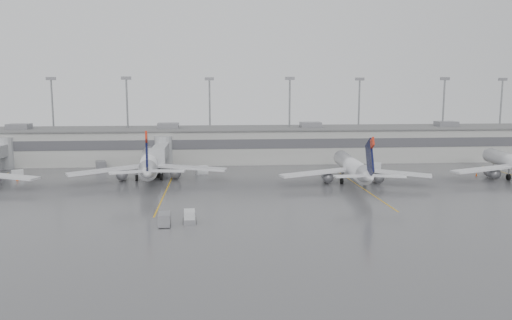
{
  "coord_description": "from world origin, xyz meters",
  "views": [
    {
      "loc": [
        -9.06,
        -64.28,
        17.76
      ],
      "look_at": [
        -1.53,
        24.0,
        5.0
      ],
      "focal_mm": 35.0,
      "sensor_mm": 36.0,
      "label": 1
    }
  ],
  "objects": [
    {
      "name": "ground",
      "position": [
        0.0,
        0.0,
        0.0
      ],
      "size": [
        260.0,
        260.0,
        0.0
      ],
      "primitive_type": "plane",
      "color": "#4C4C4E",
      "rests_on": "ground"
    },
    {
      "name": "terminal",
      "position": [
        -0.01,
        57.98,
        4.17
      ],
      "size": [
        152.0,
        17.0,
        9.45
      ],
      "color": "#9B9C97",
      "rests_on": "ground"
    },
    {
      "name": "light_masts",
      "position": [
        0.0,
        63.75,
        12.03
      ],
      "size": [
        142.4,
        8.0,
        20.6
      ],
      "color": "gray",
      "rests_on": "ground"
    },
    {
      "name": "jet_bridge_right",
      "position": [
        -20.5,
        45.72,
        3.87
      ],
      "size": [
        4.0,
        17.2,
        7.0
      ],
      "color": "#9A9D9F",
      "rests_on": "ground"
    },
    {
      "name": "stand_markings",
      "position": [
        -0.0,
        24.0,
        0.01
      ],
      "size": [
        105.25,
        40.0,
        0.01
      ],
      "color": "#E0A00D",
      "rests_on": "ground"
    },
    {
      "name": "jet_mid_left",
      "position": [
        -21.75,
        33.11,
        3.4
      ],
      "size": [
        29.97,
        33.76,
        10.94
      ],
      "rotation": [
        0.0,
        0.0,
        0.11
      ],
      "color": "silver",
      "rests_on": "ground"
    },
    {
      "name": "jet_mid_right",
      "position": [
        17.0,
        26.27,
        3.17
      ],
      "size": [
        28.1,
        31.59,
        10.22
      ],
      "rotation": [
        0.0,
        0.0,
        -0.08
      ],
      "color": "silver",
      "rests_on": "ground"
    },
    {
      "name": "baggage_tug",
      "position": [
        -12.39,
        0.74,
        0.67
      ],
      "size": [
        1.86,
        2.75,
        1.71
      ],
      "rotation": [
        0.0,
        0.0,
        0.06
      ],
      "color": "silver",
      "rests_on": "ground"
    },
    {
      "name": "baggage_cart",
      "position": [
        -15.59,
        -0.46,
        0.88
      ],
      "size": [
        1.65,
        2.71,
        1.69
      ],
      "rotation": [
        0.0,
        0.0,
        0.06
      ],
      "color": "slate",
      "rests_on": "ground"
    },
    {
      "name": "gse_uld_a",
      "position": [
        -48.35,
        37.89,
        0.77
      ],
      "size": [
        2.56,
        2.15,
        1.54
      ],
      "primitive_type": "cube",
      "rotation": [
        0.0,
        0.0,
        0.38
      ],
      "color": "silver",
      "rests_on": "ground"
    },
    {
      "name": "gse_uld_b",
      "position": [
        -11.66,
        39.13,
        0.85
      ],
      "size": [
        2.8,
        2.32,
        1.7
      ],
      "primitive_type": "cube",
      "rotation": [
        0.0,
        0.0,
        0.35
      ],
      "color": "silver",
      "rests_on": "ground"
    },
    {
      "name": "gse_uld_c",
      "position": [
        26.18,
        40.75,
        0.83
      ],
      "size": [
        2.71,
        2.23,
        1.65
      ],
      "primitive_type": "cube",
      "rotation": [
        0.0,
        0.0,
        -0.33
      ],
      "color": "silver",
      "rests_on": "ground"
    },
    {
      "name": "gse_loader",
      "position": [
        -33.68,
        45.75,
        1.01
      ],
      "size": [
        2.91,
        3.69,
        2.01
      ],
      "primitive_type": "cube",
      "rotation": [
        0.0,
        0.0,
        0.32
      ],
      "color": "slate",
      "rests_on": "ground"
    },
    {
      "name": "cone_a",
      "position": [
        -47.24,
        34.69,
        0.4
      ],
      "size": [
        0.5,
        0.5,
        0.8
      ],
      "primitive_type": "cone",
      "color": "#E64804",
      "rests_on": "ground"
    },
    {
      "name": "cone_b",
      "position": [
        -20.9,
        37.31,
        0.37
      ],
      "size": [
        0.46,
        0.46,
        0.74
      ],
      "primitive_type": "cone",
      "color": "#E64804",
      "rests_on": "ground"
    },
    {
      "name": "cone_c",
      "position": [
        21.38,
        38.41,
        0.36
      ],
      "size": [
        0.45,
        0.45,
        0.72
      ],
      "primitive_type": "cone",
      "color": "#E64804",
      "rests_on": "ground"
    },
    {
      "name": "cone_d",
      "position": [
        44.51,
        32.11,
        0.31
      ],
      "size": [
        0.39,
        0.39,
        0.62
      ],
      "primitive_type": "cone",
      "color": "#E64804",
      "rests_on": "ground"
    }
  ]
}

